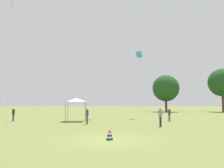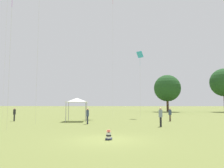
{
  "view_description": "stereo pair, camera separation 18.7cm",
  "coord_description": "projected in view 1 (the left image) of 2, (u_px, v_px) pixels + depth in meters",
  "views": [
    {
      "loc": [
        0.68,
        -13.36,
        2.2
      ],
      "look_at": [
        0.03,
        6.08,
        3.91
      ],
      "focal_mm": 35.0,
      "sensor_mm": 36.0,
      "label": 1
    },
    {
      "loc": [
        0.86,
        -13.35,
        2.2
      ],
      "look_at": [
        0.03,
        6.08,
        3.91
      ],
      "focal_mm": 35.0,
      "sensor_mm": 36.0,
      "label": 2
    }
  ],
  "objects": [
    {
      "name": "distant_tree_1",
      "position": [
        223.0,
        83.0,
        55.33
      ],
      "size": [
        7.11,
        7.11,
        10.99
      ],
      "color": "brown",
      "rests_on": "ground"
    },
    {
      "name": "person_standing_2",
      "position": [
        169.0,
        113.0,
        26.87
      ],
      "size": [
        0.52,
        0.52,
        1.58
      ],
      "rotation": [
        0.0,
        0.0,
        0.91
      ],
      "color": "brown",
      "rests_on": "ground"
    },
    {
      "name": "distant_tree_0",
      "position": [
        166.0,
        88.0,
        56.27
      ],
      "size": [
        6.81,
        6.81,
        9.46
      ],
      "color": "#473323",
      "rests_on": "ground"
    },
    {
      "name": "person_standing_1",
      "position": [
        87.0,
        114.0,
        22.99
      ],
      "size": [
        0.41,
        0.41,
        1.68
      ],
      "rotation": [
        0.0,
        0.0,
        3.8
      ],
      "color": "#282D42",
      "rests_on": "ground"
    },
    {
      "name": "kite_3",
      "position": [
        139.0,
        56.0,
        33.84
      ],
      "size": [
        1.11,
        1.08,
        10.17
      ],
      "rotation": [
        0.0,
        0.0,
        1.61
      ],
      "color": "#339EDB",
      "rests_on": "ground"
    },
    {
      "name": "ground_plane",
      "position": [
        108.0,
        140.0,
        13.13
      ],
      "size": [
        300.0,
        300.0,
        0.0
      ],
      "primitive_type": "plane",
      "color": "olive"
    },
    {
      "name": "seated_toddler",
      "position": [
        110.0,
        136.0,
        13.13
      ],
      "size": [
        0.4,
        0.49,
        0.6
      ],
      "rotation": [
        0.0,
        0.0,
        -0.05
      ],
      "color": "#282D47",
      "rests_on": "ground"
    },
    {
      "name": "person_standing_3",
      "position": [
        160.0,
        115.0,
        20.58
      ],
      "size": [
        0.4,
        0.4,
        1.8
      ],
      "rotation": [
        0.0,
        0.0,
        1.71
      ],
      "color": "black",
      "rests_on": "ground"
    },
    {
      "name": "person_standing_0",
      "position": [
        13.0,
        113.0,
        26.6
      ],
      "size": [
        0.35,
        0.35,
        1.63
      ],
      "rotation": [
        0.0,
        0.0,
        0.15
      ],
      "color": "black",
      "rests_on": "ground"
    },
    {
      "name": "canopy_tent",
      "position": [
        76.0,
        100.0,
        26.7
      ],
      "size": [
        2.8,
        2.8,
        2.84
      ],
      "rotation": [
        0.0,
        0.0,
        0.1
      ],
      "color": "white",
      "rests_on": "ground"
    }
  ]
}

